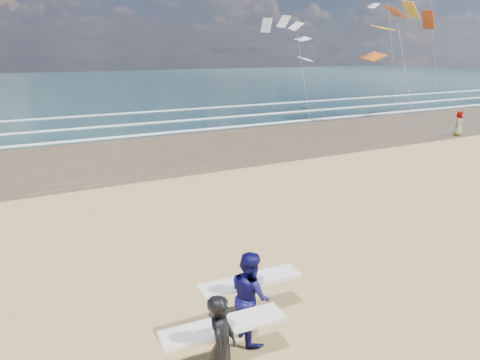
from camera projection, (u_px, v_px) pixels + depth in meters
wet_sand_strip at (350, 129)px, 31.92m from camera, size 220.00×12.00×0.01m
ocean at (147, 83)px, 77.61m from camera, size 220.00×100.00×0.02m
foam_breakers at (277, 112)px, 40.45m from camera, size 220.00×11.70×0.05m
surfer_near at (222, 345)px, 7.05m from camera, size 2.23×1.11×1.92m
surfer_far at (250, 295)px, 8.53m from camera, size 2.22×1.15×1.90m
beachgoer_0 at (459, 123)px, 29.30m from camera, size 0.96×0.80×1.67m
kite_0 at (401, 42)px, 33.83m from camera, size 7.77×4.95×10.08m
kite_1 at (301, 59)px, 36.74m from camera, size 5.95×4.75×8.83m
kite_2 at (433, 21)px, 46.71m from camera, size 6.48×4.81×15.39m
kite_5 at (391, 37)px, 47.89m from camera, size 5.21×4.67×13.42m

